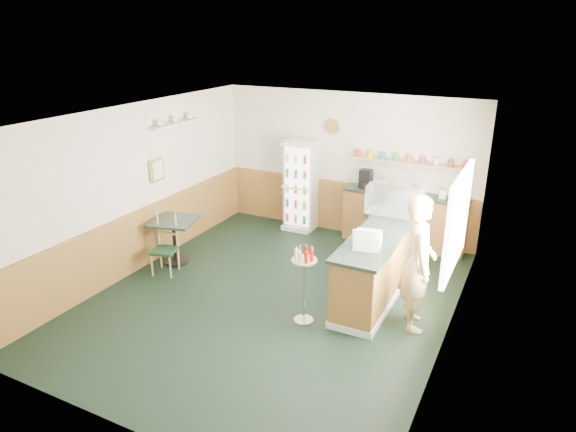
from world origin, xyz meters
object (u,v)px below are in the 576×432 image
Objects in this scene: cash_register at (368,240)px; shopkeeper at (418,263)px; cafe_chair at (167,242)px; display_case at (395,202)px; condiment_stand at (304,274)px; drinks_fridge at (301,185)px; cafe_table at (174,233)px.

shopkeeper is at bearing -12.65° from cash_register.
cafe_chair is at bearing 173.32° from cash_register.
display_case is 0.47× the size of shopkeeper.
condiment_stand is at bearing -148.52° from cash_register.
display_case is 2.40× the size of cash_register.
cash_register reaches higher than condiment_stand.
drinks_fridge is 2.05× the size of cafe_table.
cafe_table is (-4.10, 0.14, -0.38)m from shopkeeper.
drinks_fridge is 1.79× the size of cafe_chair.
condiment_stand is 1.09× the size of cafe_chair.
cash_register is 3.45m from cafe_table.
shopkeeper reaches higher than cafe_table.
cafe_table is at bearing 66.29° from shopkeeper.
shopkeeper is 4.03m from cafe_chair.
cafe_table is 0.33m from cafe_chair.
drinks_fridge is 2.72m from cafe_table.
display_case is 1.33m from cash_register.
condiment_stand is (-1.37, -0.56, -0.22)m from shopkeeper.
cafe_chair is at bearing 171.64° from condiment_stand.
condiment_stand is (1.53, -3.11, -0.18)m from drinks_fridge.
condiment_stand is (-0.67, -1.91, -0.54)m from display_case.
cafe_chair is (-4.01, -0.18, -0.41)m from shopkeeper.
drinks_fridge reaches higher than display_case.
drinks_fridge is at bearing 120.84° from cash_register.
display_case reaches higher than cash_register.
display_case is at bearing -28.58° from drinks_fridge.
drinks_fridge is 4.90× the size of cash_register.
display_case is 0.80× the size of condiment_stand.
cafe_chair is (-1.12, -2.72, -0.37)m from drinks_fridge.
drinks_fridge is at bearing 116.15° from condiment_stand.
shopkeeper reaches higher than cash_register.
cafe_table is at bearing 92.21° from cafe_chair.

